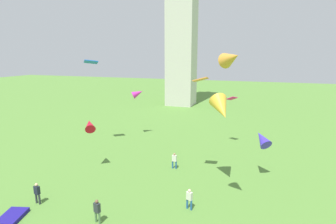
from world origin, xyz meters
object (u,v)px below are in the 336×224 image
at_px(kite_flying_4, 138,93).
at_px(kite_bundle_0, 12,217).
at_px(person_2, 174,160).
at_px(person_1, 189,198).
at_px(kite_flying_6, 222,109).
at_px(person_0, 97,210).
at_px(kite_flying_5, 231,58).
at_px(kite_flying_3, 201,79).
at_px(kite_flying_2, 90,125).
at_px(kite_flying_7, 91,62).
at_px(person_3, 37,192).
at_px(kite_flying_0, 262,139).
at_px(kite_flying_1, 232,98).

xyz_separation_m(kite_flying_4, kite_bundle_0, (-0.27, -21.25, -6.21)).
height_order(person_2, kite_bundle_0, person_2).
bearing_deg(person_1, person_2, 136.00).
bearing_deg(person_2, kite_flying_6, -26.19).
bearing_deg(person_0, kite_flying_5, 38.29).
relative_size(kite_flying_3, kite_flying_4, 0.63).
height_order(kite_flying_5, kite_bundle_0, kite_flying_5).
distance_m(person_2, kite_flying_6, 8.35).
relative_size(kite_flying_2, kite_flying_4, 0.95).
bearing_deg(kite_flying_7, person_3, -116.48).
relative_size(kite_flying_0, kite_flying_7, 1.17).
bearing_deg(kite_flying_4, person_3, 152.05).
bearing_deg(kite_flying_0, kite_bundle_0, 3.18).
bearing_deg(kite_flying_7, kite_flying_5, -72.57).
height_order(kite_flying_5, kite_flying_7, kite_flying_5).
height_order(kite_flying_7, kite_bundle_0, kite_flying_7).
bearing_deg(kite_flying_1, person_3, 90.55).
xyz_separation_m(person_3, kite_flying_4, (-0.01, 19.09, 5.35)).
distance_m(kite_flying_3, kite_flying_7, 15.71).
bearing_deg(kite_flying_5, kite_flying_0, 34.08).
height_order(kite_flying_3, kite_flying_5, kite_flying_5).
bearing_deg(person_2, kite_flying_0, 7.86).
height_order(kite_flying_0, kite_flying_7, kite_flying_7).
height_order(person_1, kite_flying_3, kite_flying_3).
xyz_separation_m(person_3, kite_flying_3, (11.27, 8.28, 8.57)).
relative_size(person_1, kite_bundle_0, 0.82).
distance_m(kite_flying_2, kite_bundle_0, 10.46).
bearing_deg(kite_flying_1, kite_flying_5, 129.03).
bearing_deg(person_1, kite_flying_7, 165.98).
relative_size(kite_flying_4, kite_bundle_0, 1.03).
bearing_deg(kite_flying_0, kite_flying_6, 10.99).
distance_m(person_3, kite_flying_1, 23.92).
distance_m(kite_flying_2, kite_flying_6, 13.46).
relative_size(person_0, kite_flying_5, 0.94).
height_order(person_1, kite_flying_4, kite_flying_4).
height_order(kite_flying_1, kite_flying_4, kite_flying_4).
distance_m(person_1, kite_flying_3, 10.05).
distance_m(kite_flying_2, kite_flying_7, 9.42).
bearing_deg(person_1, kite_flying_6, 88.87).
distance_m(person_0, person_2, 10.71).
bearing_deg(kite_flying_2, person_3, 50.20).
xyz_separation_m(person_1, kite_flying_7, (-15.24, 10.23, 9.92)).
bearing_deg(kite_bundle_0, kite_flying_4, 89.28).
xyz_separation_m(kite_flying_1, kite_bundle_0, (-13.44, -21.42, -6.13)).
distance_m(kite_flying_3, kite_flying_5, 6.85).
bearing_deg(kite_flying_0, kite_flying_2, -21.72).
bearing_deg(person_1, kite_flying_4, 146.11).
relative_size(kite_flying_0, kite_flying_5, 1.20).
bearing_deg(kite_flying_2, kite_flying_4, -128.31).
relative_size(person_1, kite_flying_3, 1.26).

